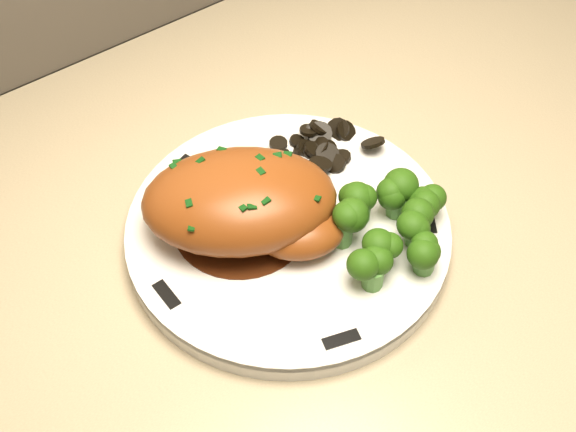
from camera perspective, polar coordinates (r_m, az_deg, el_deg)
plate at (r=0.61m, az=-0.00°, el=-1.16°), size 0.35×0.35×0.02m
rim_accent_0 at (r=0.68m, az=2.86°, el=6.77°), size 0.02×0.03×0.00m
rim_accent_1 at (r=0.65m, az=-8.56°, el=3.95°), size 0.03×0.02×0.00m
rim_accent_2 at (r=0.56m, az=-9.58°, el=-6.15°), size 0.01×0.03×0.00m
rim_accent_3 at (r=0.54m, az=4.23°, el=-9.71°), size 0.03×0.02×0.00m
rim_accent_4 at (r=0.61m, az=11.06°, el=-0.35°), size 0.02×0.03×0.00m
gravy_pool at (r=0.60m, az=-3.70°, el=-0.68°), size 0.11×0.11×0.00m
chicken_breast at (r=0.57m, az=-3.31°, el=0.97°), size 0.19×0.18×0.06m
mushroom_pile at (r=0.65m, az=2.58°, el=4.77°), size 0.09×0.06×0.02m
broccoli_florets at (r=0.57m, az=8.18°, el=-0.80°), size 0.10×0.09×0.04m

